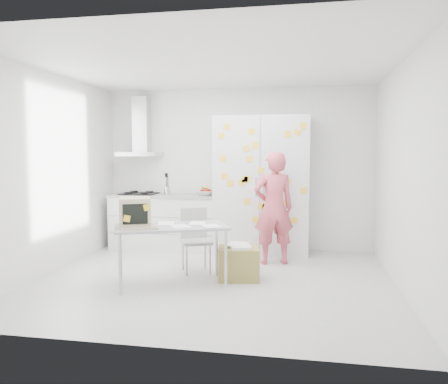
% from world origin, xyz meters
% --- Properties ---
extents(floor, '(4.50, 4.00, 0.02)m').
position_xyz_m(floor, '(0.00, 0.00, -0.01)').
color(floor, silver).
rests_on(floor, ground).
extents(walls, '(4.52, 4.01, 2.70)m').
position_xyz_m(walls, '(0.00, 0.72, 1.35)').
color(walls, white).
rests_on(walls, ground).
extents(ceiling, '(4.50, 4.00, 0.02)m').
position_xyz_m(ceiling, '(0.00, 0.00, 2.70)').
color(ceiling, white).
rests_on(ceiling, walls).
extents(counter_run, '(1.84, 0.63, 1.28)m').
position_xyz_m(counter_run, '(-1.20, 1.70, 0.47)').
color(counter_run, white).
rests_on(counter_run, ground).
extents(range_hood, '(0.70, 0.48, 1.01)m').
position_xyz_m(range_hood, '(-1.65, 1.84, 1.96)').
color(range_hood, silver).
rests_on(range_hood, walls).
extents(tall_cabinet, '(1.50, 0.68, 2.20)m').
position_xyz_m(tall_cabinet, '(0.45, 1.67, 1.10)').
color(tall_cabinet, silver).
rests_on(tall_cabinet, ground).
extents(person, '(0.69, 0.57, 1.64)m').
position_xyz_m(person, '(0.69, 0.99, 0.82)').
color(person, '#D35262').
rests_on(person, ground).
extents(desk, '(1.51, 1.15, 1.08)m').
position_xyz_m(desk, '(-0.74, -0.34, 0.82)').
color(desk, '#A4A9AE').
rests_on(desk, ground).
extents(chair, '(0.52, 0.52, 0.86)m').
position_xyz_m(chair, '(-0.34, 0.38, 0.49)').
color(chair, '#ACACAA').
rests_on(chair, ground).
extents(cardboard_box, '(0.58, 0.49, 0.45)m').
position_xyz_m(cardboard_box, '(0.31, 0.09, 0.21)').
color(cardboard_box, olive).
rests_on(cardboard_box, ground).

